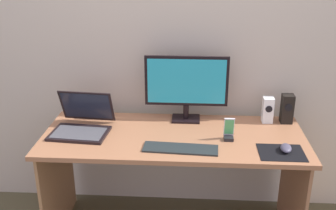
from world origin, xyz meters
The scene contains 10 objects.
wall_back centered at (0.00, 0.40, 1.25)m, with size 6.00×0.04×2.50m, color beige.
desk centered at (0.00, 0.00, 0.58)m, with size 1.57×0.64×0.71m.
monitor centered at (0.07, 0.23, 0.95)m, with size 0.53×0.14×0.43m.
speaker_right centered at (0.71, 0.23, 0.81)m, with size 0.07×0.08×0.19m.
speaker_near_monitor centered at (0.59, 0.23, 0.80)m, with size 0.07×0.07×0.17m.
laptop centered at (-0.56, 0.02, 0.76)m, with size 0.36×0.35×0.23m.
keyboard_external centered at (0.05, -0.18, 0.72)m, with size 0.42×0.12×0.01m, color #202628.
mousepad centered at (0.60, -0.19, 0.71)m, with size 0.25×0.20×0.00m, color black.
mouse centered at (0.63, -0.17, 0.73)m, with size 0.06×0.10×0.04m, color #49465A.
phone_in_dock centered at (0.32, -0.04, 0.76)m, with size 0.06×0.06×0.14m.
Camera 1 is at (0.10, -2.18, 1.77)m, focal length 43.00 mm.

